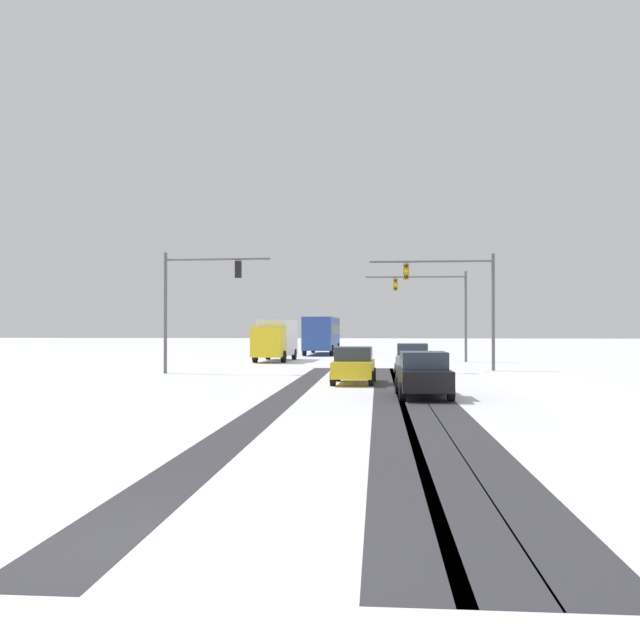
{
  "coord_description": "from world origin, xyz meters",
  "views": [
    {
      "loc": [
        2.56,
        -7.9,
        2.48
      ],
      "look_at": [
        0.0,
        23.09,
        2.8
      ],
      "focal_mm": 39.41,
      "sensor_mm": 36.0,
      "label": 1
    }
  ],
  "objects_px": {
    "car_yellow_cab_second": "(354,365)",
    "car_black_third": "(423,374)",
    "bus_oncoming": "(322,333)",
    "traffic_signal_near_left": "(194,291)",
    "traffic_signal_near_right": "(458,291)",
    "box_truck_delivery": "(275,339)",
    "traffic_signal_far_right": "(437,299)",
    "car_white_lead": "(412,359)"
  },
  "relations": [
    {
      "from": "traffic_signal_far_right",
      "to": "car_white_lead",
      "type": "distance_m",
      "value": 14.22
    },
    {
      "from": "traffic_signal_near_left",
      "to": "traffic_signal_near_right",
      "type": "distance_m",
      "value": 14.33
    },
    {
      "from": "traffic_signal_far_right",
      "to": "car_yellow_cab_second",
      "type": "xyz_separation_m",
      "value": [
        -5.27,
        -20.01,
        -3.68
      ]
    },
    {
      "from": "car_black_third",
      "to": "bus_oncoming",
      "type": "xyz_separation_m",
      "value": [
        -6.72,
        39.44,
        1.18
      ]
    },
    {
      "from": "traffic_signal_far_right",
      "to": "car_yellow_cab_second",
      "type": "distance_m",
      "value": 21.02
    },
    {
      "from": "box_truck_delivery",
      "to": "car_black_third",
      "type": "bearing_deg",
      "value": -70.77
    },
    {
      "from": "car_white_lead",
      "to": "car_yellow_cab_second",
      "type": "bearing_deg",
      "value": -113.89
    },
    {
      "from": "traffic_signal_far_right",
      "to": "box_truck_delivery",
      "type": "xyz_separation_m",
      "value": [
        -11.71,
        0.15,
        -2.87
      ]
    },
    {
      "from": "traffic_signal_far_right",
      "to": "box_truck_delivery",
      "type": "bearing_deg",
      "value": 179.27
    },
    {
      "from": "traffic_signal_near_right",
      "to": "box_truck_delivery",
      "type": "xyz_separation_m",
      "value": [
        -11.85,
        12.09,
        -2.84
      ]
    },
    {
      "from": "traffic_signal_far_right",
      "to": "car_black_third",
      "type": "bearing_deg",
      "value": -95.79
    },
    {
      "from": "traffic_signal_near_left",
      "to": "box_truck_delivery",
      "type": "height_order",
      "value": "traffic_signal_near_left"
    },
    {
      "from": "traffic_signal_far_right",
      "to": "traffic_signal_near_left",
      "type": "bearing_deg",
      "value": -135.07
    },
    {
      "from": "traffic_signal_far_right",
      "to": "car_black_third",
      "type": "distance_m",
      "value": 26.28
    },
    {
      "from": "traffic_signal_far_right",
      "to": "car_yellow_cab_second",
      "type": "bearing_deg",
      "value": -104.76
    },
    {
      "from": "car_white_lead",
      "to": "box_truck_delivery",
      "type": "distance_m",
      "value": 16.56
    },
    {
      "from": "box_truck_delivery",
      "to": "traffic_signal_near_right",
      "type": "bearing_deg",
      "value": -45.57
    },
    {
      "from": "traffic_signal_far_right",
      "to": "car_white_lead",
      "type": "relative_size",
      "value": 1.74
    },
    {
      "from": "bus_oncoming",
      "to": "box_truck_delivery",
      "type": "bearing_deg",
      "value": -100.0
    },
    {
      "from": "car_white_lead",
      "to": "box_truck_delivery",
      "type": "bearing_deg",
      "value": 124.26
    },
    {
      "from": "traffic_signal_near_right",
      "to": "car_white_lead",
      "type": "relative_size",
      "value": 1.64
    },
    {
      "from": "traffic_signal_far_right",
      "to": "traffic_signal_near_right",
      "type": "distance_m",
      "value": 11.94
    },
    {
      "from": "traffic_signal_near_right",
      "to": "box_truck_delivery",
      "type": "height_order",
      "value": "traffic_signal_near_right"
    },
    {
      "from": "traffic_signal_far_right",
      "to": "car_black_third",
      "type": "xyz_separation_m",
      "value": [
        -2.63,
        -25.88,
        -3.68
      ]
    },
    {
      "from": "traffic_signal_far_right",
      "to": "traffic_signal_near_left",
      "type": "relative_size",
      "value": 1.12
    },
    {
      "from": "traffic_signal_near_left",
      "to": "car_black_third",
      "type": "height_order",
      "value": "traffic_signal_near_left"
    },
    {
      "from": "car_white_lead",
      "to": "box_truck_delivery",
      "type": "height_order",
      "value": "box_truck_delivery"
    },
    {
      "from": "box_truck_delivery",
      "to": "traffic_signal_near_left",
      "type": "bearing_deg",
      "value": -99.34
    },
    {
      "from": "traffic_signal_far_right",
      "to": "traffic_signal_near_right",
      "type": "xyz_separation_m",
      "value": [
        0.14,
        -11.94,
        -0.02
      ]
    },
    {
      "from": "traffic_signal_near_right",
      "to": "car_yellow_cab_second",
      "type": "xyz_separation_m",
      "value": [
        -5.42,
        -8.07,
        -3.66
      ]
    },
    {
      "from": "traffic_signal_far_right",
      "to": "traffic_signal_near_right",
      "type": "bearing_deg",
      "value": -89.31
    },
    {
      "from": "car_white_lead",
      "to": "car_black_third",
      "type": "xyz_separation_m",
      "value": [
        -0.23,
        -12.36,
        0.0
      ]
    },
    {
      "from": "bus_oncoming",
      "to": "traffic_signal_near_left",
      "type": "bearing_deg",
      "value": -99.66
    },
    {
      "from": "car_white_lead",
      "to": "car_yellow_cab_second",
      "type": "distance_m",
      "value": 7.1
    },
    {
      "from": "traffic_signal_near_right",
      "to": "bus_oncoming",
      "type": "xyz_separation_m",
      "value": [
        -9.49,
        25.49,
        -2.48
      ]
    },
    {
      "from": "car_yellow_cab_second",
      "to": "car_white_lead",
      "type": "bearing_deg",
      "value": 66.11
    },
    {
      "from": "car_black_third",
      "to": "box_truck_delivery",
      "type": "xyz_separation_m",
      "value": [
        -9.08,
        26.03,
        0.82
      ]
    },
    {
      "from": "traffic_signal_near_left",
      "to": "bus_oncoming",
      "type": "height_order",
      "value": "traffic_signal_near_left"
    },
    {
      "from": "car_yellow_cab_second",
      "to": "car_black_third",
      "type": "xyz_separation_m",
      "value": [
        2.65,
        -5.88,
        0.0
      ]
    },
    {
      "from": "car_white_lead",
      "to": "car_black_third",
      "type": "height_order",
      "value": "same"
    },
    {
      "from": "traffic_signal_near_right",
      "to": "box_truck_delivery",
      "type": "bearing_deg",
      "value": 134.43
    },
    {
      "from": "car_black_third",
      "to": "box_truck_delivery",
      "type": "height_order",
      "value": "box_truck_delivery"
    }
  ]
}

